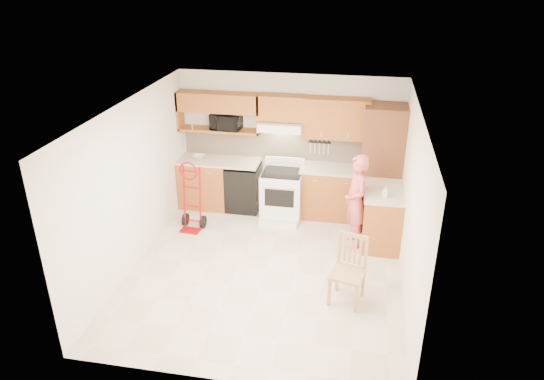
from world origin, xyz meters
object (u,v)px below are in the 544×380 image
(hand_truck, at_px, (190,200))
(dining_chair, at_px, (348,272))
(microwave, at_px, (226,121))
(range, at_px, (281,192))
(person, at_px, (356,201))

(hand_truck, bearing_deg, dining_chair, -24.89)
(microwave, distance_m, range, 1.60)
(range, bearing_deg, hand_truck, -155.30)
(microwave, height_order, range, microwave)
(microwave, distance_m, dining_chair, 3.71)
(person, bearing_deg, range, -134.55)
(microwave, xyz_separation_m, person, (2.39, -1.10, -0.85))
(range, relative_size, person, 0.67)
(microwave, bearing_deg, hand_truck, -105.07)
(person, height_order, dining_chair, person)
(microwave, distance_m, hand_truck, 1.57)
(range, xyz_separation_m, person, (1.31, -0.69, 0.26))
(hand_truck, bearing_deg, range, 29.55)
(range, height_order, hand_truck, hand_truck)
(microwave, height_order, person, microwave)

